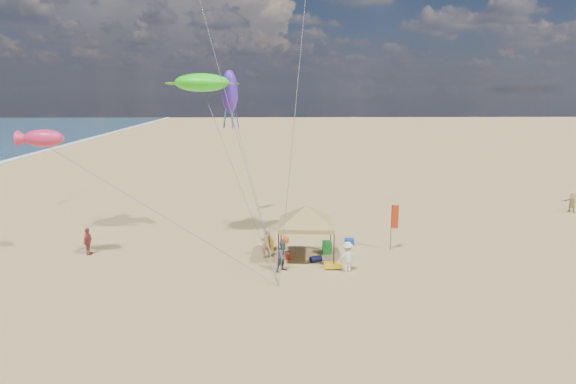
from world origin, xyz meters
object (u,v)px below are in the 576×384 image
Objects in this scene: person_near_a at (266,243)px; person_far_c at (572,203)px; chair_green at (327,247)px; cooler_red at (285,255)px; canopy_tent at (306,207)px; person_near_c at (347,257)px; cooler_blue at (349,242)px; chair_yellow at (269,244)px; beach_cart at (333,265)px; person_far_a at (88,241)px; person_near_b at (283,256)px; feather_flag at (394,219)px.

person_near_a reaches higher than person_far_c.
cooler_red is at bearing -161.71° from chair_green.
canopy_tent is 3.60× the size of person_near_c.
cooler_blue is at bearing -100.34° from person_far_c.
person_near_a is at bearing -97.08° from chair_yellow.
beach_cart is (0.04, -2.39, -0.15)m from chair_green.
cooler_red is 0.60× the size of beach_cart.
cooler_blue is at bearing -81.33° from person_far_a.
person_far_a is (-14.81, -1.29, 0.58)m from cooler_blue.
person_near_b is at bearing -77.53° from chair_yellow.
person_near_b is at bearing -94.80° from cooler_red.
cooler_red is 1.00× the size of cooler_blue.
feather_flag is 1.58× the size of person_near_a.
cooler_red and cooler_blue have the same top height.
person_far_a is at bearing 174.21° from canopy_tent.
cooler_blue is 5.36m from person_near_a.
chair_yellow is at bearing -102.68° from person_far_c.
cooler_red is at bearing -91.52° from person_far_a.
cooler_red is 11.01m from person_far_a.
person_near_a is 1.08× the size of person_near_c.
canopy_tent is at bearing -137.54° from cooler_blue.
person_far_c reaches higher than beach_cart.
chair_green is at bearing -172.63° from feather_flag.
cooler_blue is at bearing 45.26° from chair_green.
feather_flag reaches higher than cooler_blue.
canopy_tent reaches higher than chair_green.
canopy_tent reaches higher than cooler_red.
cooler_blue is (-2.35, 1.01, -1.63)m from feather_flag.
beach_cart is 0.99m from person_near_c.
feather_flag is at bearing -145.01° from person_near_c.
person_far_c is at bearing -159.94° from person_near_c.
person_far_c is (22.53, 7.99, 0.41)m from chair_yellow.
person_far_a is (-17.15, -0.28, -1.05)m from feather_flag.
beach_cart is at bearing -89.03° from chair_green.
chair_green is (-1.50, -1.51, 0.16)m from cooler_blue.
cooler_red is at bearing -149.28° from cooler_blue.
person_near_c is 1.03× the size of person_far_c.
beach_cart is (-1.46, -3.90, 0.01)m from cooler_blue.
feather_flag reaches higher than cooler_red.
chair_yellow is (-1.98, 1.67, -2.57)m from canopy_tent.
person_near_a is 9.95m from person_far_a.
person_far_a is at bearing 124.40° from person_near_b.
cooler_red reaches higher than beach_cart.
person_near_a is at bearing 168.87° from canopy_tent.
feather_flag is 1.71× the size of person_near_b.
person_near_c reaches higher than cooler_red.
canopy_tent is 2.95m from cooler_red.
beach_cart is at bearing -46.92° from canopy_tent.
person_near_c is 1.02× the size of person_far_a.
cooler_blue is 0.34× the size of person_near_c.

